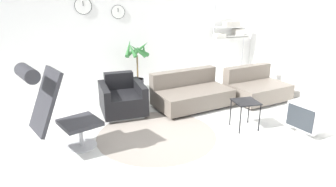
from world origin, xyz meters
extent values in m
plane|color=silver|center=(0.00, 0.00, 0.00)|extent=(12.00, 12.00, 0.00)
cube|color=white|center=(0.00, 2.80, 1.40)|extent=(12.00, 0.06, 2.80)
cylinder|color=black|center=(-1.20, 2.76, 1.90)|extent=(0.38, 0.01, 0.38)
cylinder|color=white|center=(-1.20, 2.76, 1.90)|extent=(0.36, 0.02, 0.36)
cube|color=black|center=(-1.20, 2.75, 1.95)|extent=(0.01, 0.01, 0.11)
cylinder|color=black|center=(-0.43, 2.76, 1.75)|extent=(0.31, 0.01, 0.31)
cylinder|color=white|center=(-0.43, 2.76, 1.75)|extent=(0.30, 0.02, 0.30)
cube|color=black|center=(-0.43, 2.75, 1.80)|extent=(0.01, 0.01, 0.09)
cube|color=white|center=(3.11, 0.00, 1.40)|extent=(0.06, 12.00, 2.80)
cylinder|color=gray|center=(-0.21, -0.21, 0.00)|extent=(1.92, 1.92, 0.01)
cylinder|color=#BCBCC1|center=(-1.38, -0.29, 0.01)|extent=(0.58, 0.58, 0.02)
cylinder|color=#BCBCC1|center=(-1.38, -0.29, 0.19)|extent=(0.06, 0.06, 0.33)
cube|color=#2D2D33|center=(-1.38, -0.29, 0.39)|extent=(0.70, 0.70, 0.06)
cube|color=#2D2D33|center=(-1.78, -0.47, 0.83)|extent=(0.57, 0.65, 0.83)
cylinder|color=#2D2D33|center=(-1.93, -0.53, 1.24)|extent=(0.37, 0.52, 0.19)
cube|color=silver|center=(-0.62, 0.83, 0.03)|extent=(0.69, 0.75, 0.06)
cube|color=black|center=(-0.62, 0.83, 0.23)|extent=(0.61, 0.90, 0.35)
cube|color=black|center=(-0.65, 1.17, 0.57)|extent=(0.56, 0.22, 0.32)
cube|color=black|center=(-0.29, 0.85, 0.32)|extent=(0.18, 0.87, 0.52)
cube|color=black|center=(-0.96, 0.80, 0.32)|extent=(0.18, 0.87, 0.52)
cube|color=black|center=(0.76, 0.84, 0.03)|extent=(1.47, 1.05, 0.05)
cube|color=#70665B|center=(0.76, 0.84, 0.21)|extent=(1.64, 1.21, 0.32)
cube|color=#70665B|center=(0.68, 1.17, 0.53)|extent=(1.48, 0.54, 0.31)
cube|color=black|center=(2.22, 0.84, 0.03)|extent=(1.21, 0.99, 0.05)
cube|color=#70665B|center=(2.22, 0.84, 0.21)|extent=(1.36, 1.14, 0.32)
cube|color=#70665B|center=(2.14, 1.17, 0.53)|extent=(1.19, 0.47, 0.31)
cube|color=black|center=(1.28, -0.33, 0.47)|extent=(0.39, 0.39, 0.02)
cylinder|color=black|center=(1.10, -0.51, 0.23)|extent=(0.02, 0.02, 0.47)
cylinder|color=black|center=(1.45, -0.51, 0.23)|extent=(0.02, 0.02, 0.47)
cylinder|color=black|center=(1.10, -0.16, 0.23)|extent=(0.02, 0.02, 0.47)
cylinder|color=black|center=(1.45, -0.16, 0.23)|extent=(0.02, 0.02, 0.47)
cylinder|color=#B7B7B7|center=(2.18, -0.77, 0.05)|extent=(0.32, 0.32, 0.10)
cube|color=#B7B7B7|center=(2.18, -0.77, 0.31)|extent=(0.56, 0.63, 0.42)
cube|color=#282D33|center=(1.97, -0.83, 0.31)|extent=(0.14, 0.45, 0.36)
cylinder|color=#333338|center=(-0.09, 2.33, 0.11)|extent=(0.28, 0.28, 0.23)
cylinder|color=#382819|center=(-0.09, 2.33, 0.22)|extent=(0.26, 0.26, 0.02)
cylinder|color=brown|center=(-0.09, 2.33, 0.52)|extent=(0.04, 0.04, 0.58)
cone|color=#2D6B33|center=(0.07, 2.31, 0.93)|extent=(0.15, 0.39, 0.33)
cone|color=#2D6B33|center=(0.04, 2.46, 0.95)|extent=(0.37, 0.37, 0.36)
cone|color=#2D6B33|center=(-0.14, 2.47, 0.88)|extent=(0.36, 0.22, 0.23)
cone|color=#2D6B33|center=(-0.26, 2.40, 0.96)|extent=(0.25, 0.45, 0.39)
cone|color=#2D6B33|center=(-0.21, 2.27, 0.95)|extent=(0.24, 0.35, 0.35)
cone|color=#2D6B33|center=(-0.09, 2.16, 0.94)|extent=(0.42, 0.12, 0.35)
cone|color=#2D6B33|center=(0.01, 2.19, 0.92)|extent=(0.39, 0.30, 0.31)
cylinder|color=#BCBCC1|center=(1.97, 2.69, 1.00)|extent=(0.03, 0.03, 1.99)
cylinder|color=#BCBCC1|center=(2.83, 2.69, 1.00)|extent=(0.03, 0.03, 1.99)
cube|color=silver|center=(2.40, 2.57, 1.09)|extent=(0.92, 0.28, 0.02)
cube|color=silver|center=(2.40, 2.57, 1.13)|extent=(0.92, 0.28, 0.02)
cube|color=silver|center=(2.40, 2.57, 1.35)|extent=(0.92, 0.28, 0.02)
cube|color=beige|center=(2.08, 2.56, 1.15)|extent=(0.24, 0.24, 0.10)
cube|color=silver|center=(2.58, 2.56, 1.22)|extent=(0.24, 0.24, 0.16)
cube|color=#B7B2A8|center=(2.37, 2.56, 1.43)|extent=(0.36, 0.24, 0.13)
camera|label=1|loc=(-1.17, -4.48, 2.20)|focal=32.00mm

